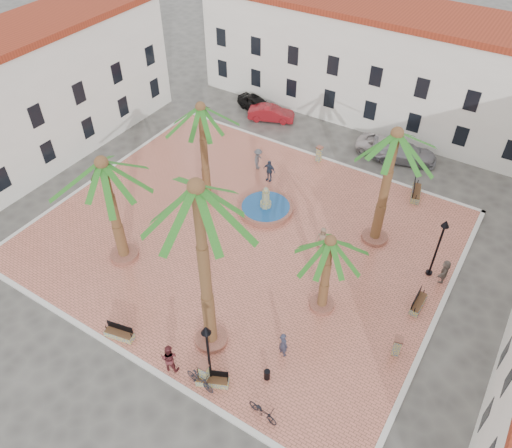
{
  "coord_description": "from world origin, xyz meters",
  "views": [
    {
      "loc": [
        13.61,
        -20.08,
        22.95
      ],
      "look_at": [
        1.0,
        0.0,
        1.6
      ],
      "focal_mm": 35.0,
      "sensor_mm": 36.0,
      "label": 1
    }
  ],
  "objects_px": {
    "lamppost_s": "(208,345)",
    "bicycle_b": "(200,380)",
    "bench_s": "(119,334)",
    "pedestrian_fountain_a": "(323,238)",
    "bench_e": "(418,303)",
    "litter_bin": "(267,375)",
    "bollard_se": "(205,372)",
    "palm_e": "(329,251)",
    "bicycle_a": "(263,411)",
    "palm_ne": "(394,147)",
    "bench_se": "(213,381)",
    "cyclist_b": "(169,358)",
    "bollard_e": "(397,346)",
    "pedestrian_north": "(258,159)",
    "palm_sw": "(105,176)",
    "car_white": "(386,147)",
    "fountain": "(266,207)",
    "cyclist_a": "(283,344)",
    "car_black": "(256,104)",
    "lamppost_e": "(441,239)",
    "pedestrian_fountain_b": "(269,171)",
    "palm_s": "(198,207)",
    "palm_nw": "(201,118)",
    "bench_ne": "(416,193)",
    "bollard_n": "(319,154)",
    "car_silver": "(404,153)",
    "pedestrian_east": "(445,271)"
  },
  "relations": [
    {
      "from": "bench_se",
      "to": "bicycle_b",
      "type": "relative_size",
      "value": 0.97
    },
    {
      "from": "bollard_se",
      "to": "bollard_n",
      "type": "xyz_separation_m",
      "value": [
        -3.95,
        20.45,
        -0.1
      ]
    },
    {
      "from": "car_silver",
      "to": "bench_e",
      "type": "bearing_deg",
      "value": -174.91
    },
    {
      "from": "palm_sw",
      "to": "pedestrian_fountain_b",
      "type": "xyz_separation_m",
      "value": [
        3.66,
        11.78,
        -5.42
      ]
    },
    {
      "from": "pedestrian_north",
      "to": "bicycle_a",
      "type": "bearing_deg",
      "value": -159.16
    },
    {
      "from": "car_silver",
      "to": "palm_nw",
      "type": "bearing_deg",
      "value": 122.29
    },
    {
      "from": "pedestrian_fountain_b",
      "to": "car_black",
      "type": "relative_size",
      "value": 0.44
    },
    {
      "from": "lamppost_e",
      "to": "pedestrian_east",
      "type": "height_order",
      "value": "lamppost_e"
    },
    {
      "from": "bicycle_b",
      "to": "car_black",
      "type": "relative_size",
      "value": 0.44
    },
    {
      "from": "bollard_e",
      "to": "bicycle_a",
      "type": "height_order",
      "value": "bollard_e"
    },
    {
      "from": "bicycle_b",
      "to": "car_white",
      "type": "distance_m",
      "value": 24.74
    },
    {
      "from": "bollard_e",
      "to": "pedestrian_north",
      "type": "distance_m",
      "value": 18.28
    },
    {
      "from": "pedestrian_north",
      "to": "pedestrian_east",
      "type": "xyz_separation_m",
      "value": [
        15.59,
        -3.96,
        -0.05
      ]
    },
    {
      "from": "palm_ne",
      "to": "bench_se",
      "type": "distance_m",
      "value": 16.11
    },
    {
      "from": "lamppost_s",
      "to": "car_silver",
      "type": "distance_m",
      "value": 24.24
    },
    {
      "from": "pedestrian_east",
      "to": "pedestrian_fountain_b",
      "type": "bearing_deg",
      "value": -102.19
    },
    {
      "from": "litter_bin",
      "to": "pedestrian_fountain_a",
      "type": "distance_m",
      "value": 10.19
    },
    {
      "from": "bench_e",
      "to": "litter_bin",
      "type": "height_order",
      "value": "bench_e"
    },
    {
      "from": "cyclist_b",
      "to": "pedestrian_fountain_a",
      "type": "bearing_deg",
      "value": -120.54
    },
    {
      "from": "palm_sw",
      "to": "car_white",
      "type": "relative_size",
      "value": 1.58
    },
    {
      "from": "palm_e",
      "to": "bench_ne",
      "type": "bearing_deg",
      "value": 84.47
    },
    {
      "from": "bench_s",
      "to": "palm_ne",
      "type": "bearing_deg",
      "value": 46.77
    },
    {
      "from": "pedestrian_fountain_b",
      "to": "palm_s",
      "type": "bearing_deg",
      "value": -69.96
    },
    {
      "from": "bicycle_a",
      "to": "pedestrian_fountain_a",
      "type": "height_order",
      "value": "pedestrian_fountain_a"
    },
    {
      "from": "bollard_e",
      "to": "bicycle_b",
      "type": "distance_m",
      "value": 10.33
    },
    {
      "from": "lamppost_s",
      "to": "bicycle_b",
      "type": "distance_m",
      "value": 2.57
    },
    {
      "from": "bollard_n",
      "to": "car_white",
      "type": "relative_size",
      "value": 0.27
    },
    {
      "from": "litter_bin",
      "to": "lamppost_e",
      "type": "bearing_deg",
      "value": 67.51
    },
    {
      "from": "pedestrian_fountain_a",
      "to": "car_silver",
      "type": "xyz_separation_m",
      "value": [
        1.03,
        12.48,
        -0.23
      ]
    },
    {
      "from": "palm_nw",
      "to": "bench_ne",
      "type": "bearing_deg",
      "value": 32.89
    },
    {
      "from": "bollard_se",
      "to": "lamppost_e",
      "type": "bearing_deg",
      "value": 61.11
    },
    {
      "from": "bench_s",
      "to": "pedestrian_fountain_a",
      "type": "xyz_separation_m",
      "value": [
        6.19,
        12.11,
        0.56
      ]
    },
    {
      "from": "lamppost_e",
      "to": "car_silver",
      "type": "height_order",
      "value": "lamppost_e"
    },
    {
      "from": "palm_ne",
      "to": "lamppost_e",
      "type": "distance_m",
      "value": 5.92
    },
    {
      "from": "bench_s",
      "to": "pedestrian_north",
      "type": "height_order",
      "value": "pedestrian_north"
    },
    {
      "from": "bench_s",
      "to": "bollard_se",
      "type": "xyz_separation_m",
      "value": [
        5.54,
        0.33,
        0.53
      ]
    },
    {
      "from": "bollard_se",
      "to": "palm_e",
      "type": "bearing_deg",
      "value": 69.34
    },
    {
      "from": "bollard_n",
      "to": "bicycle_a",
      "type": "bearing_deg",
      "value": -70.17
    },
    {
      "from": "pedestrian_fountain_a",
      "to": "bench_e",
      "type": "bearing_deg",
      "value": -25.55
    },
    {
      "from": "palm_ne",
      "to": "cyclist_a",
      "type": "xyz_separation_m",
      "value": [
        -0.74,
        -10.89,
        -6.29
      ]
    },
    {
      "from": "bicycle_a",
      "to": "palm_s",
      "type": "bearing_deg",
      "value": 73.42
    },
    {
      "from": "bench_s",
      "to": "bollard_n",
      "type": "relative_size",
      "value": 1.34
    },
    {
      "from": "lamppost_e",
      "to": "pedestrian_fountain_b",
      "type": "bearing_deg",
      "value": 167.47
    },
    {
      "from": "bench_ne",
      "to": "bollard_se",
      "type": "distance_m",
      "value": 20.58
    },
    {
      "from": "palm_nw",
      "to": "bench_se",
      "type": "xyz_separation_m",
      "value": [
        9.03,
        -11.9,
        -6.26
      ]
    },
    {
      "from": "bench_s",
      "to": "pedestrian_fountain_a",
      "type": "relative_size",
      "value": 1.06
    },
    {
      "from": "lamppost_e",
      "to": "lamppost_s",
      "type": "bearing_deg",
      "value": -118.45
    },
    {
      "from": "pedestrian_north",
      "to": "bicycle_b",
      "type": "bearing_deg",
      "value": -168.59
    },
    {
      "from": "fountain",
      "to": "bench_s",
      "type": "height_order",
      "value": "fountain"
    },
    {
      "from": "lamppost_s",
      "to": "pedestrian_north",
      "type": "distance_m",
      "value": 18.65
    }
  ]
}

